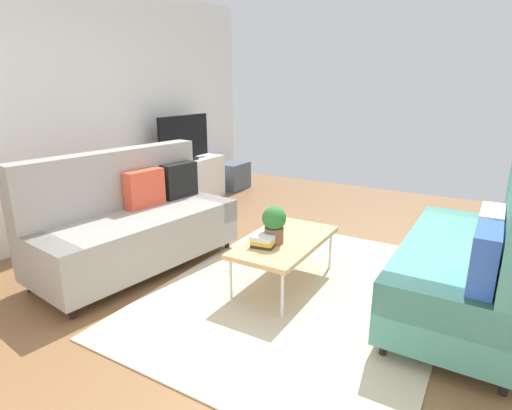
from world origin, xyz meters
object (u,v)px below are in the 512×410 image
Objects in this scene: table_book_0 at (265,243)px; vase_0 at (152,160)px; storage_trunk at (233,176)px; coffee_table at (285,242)px; tv at (184,139)px; tv_console at (185,182)px; couch_beige at (134,222)px; bottle_0 at (165,160)px; couch_green at (474,260)px; potted_plant at (274,223)px.

vase_0 reaches higher than table_book_0.
storage_trunk is at bearing -5.10° from vase_0.
coffee_table is 2.89m from tv.
storage_trunk is at bearing -5.19° from tv_console.
bottle_0 is at bearing -140.01° from couch_beige.
tv reaches higher than storage_trunk.
table_book_0 is 2.63m from bottle_0.
bottle_0 is (1.30, 2.27, 0.29)m from table_book_0.
couch_beige reaches higher than vase_0.
tv reaches higher than tv_console.
storage_trunk is at bearing -4.16° from tv.
couch_beige reaches higher than coffee_table.
tv_console is 1.11m from storage_trunk.
vase_0 is 0.17m from bottle_0.
coffee_table is 7.11× the size of bottle_0.
couch_green reaches higher than table_book_0.
couch_green is (0.66, -2.84, 0.00)m from couch_beige.
couch_beige is 8.31× the size of table_book_0.
couch_beige is 1.05× the size of couch_green.
storage_trunk is 2.17× the size of table_book_0.
tv_console reaches higher than table_book_0.
tv is (1.54, 2.38, 0.56)m from coffee_table.
couch_beige reaches higher than bottle_0.
storage_trunk is 1.64× the size of potted_plant.
potted_plant is at bearing -114.19° from vase_0.
table_book_0 is at bearing 153.66° from coffee_table.
couch_beige is 1.71m from vase_0.
coffee_table is 2.63m from bottle_0.
couch_green is 6.03× the size of potted_plant.
tv_console is 4.43× the size of potted_plant.
tv reaches higher than couch_beige.
couch_beige reaches higher than potted_plant.
storage_trunk is (1.10, -0.10, -0.10)m from tv_console.
tv_console is 2.89m from potted_plant.
tv is at bearing 72.22° from couch_green.
couch_beige is at bearing -163.75° from storage_trunk.
vase_0 is at bearing 63.97° from table_book_0.
potted_plant is 2.63m from vase_0.
coffee_table is 3.48× the size of potted_plant.
couch_green is 1.45m from coffee_table.
potted_plant reaches higher than tv_console.
storage_trunk is at bearing 37.93° from table_book_0.
tv is at bearing -145.74° from couch_beige.
couch_green is 1.53m from potted_plant.
couch_green is at bearing -100.00° from vase_0.
tv is 4.17× the size of table_book_0.
couch_beige is 1.43× the size of tv_console.
couch_green is 1.36× the size of tv_console.
couch_green is 3.94m from vase_0.
potted_plant is at bearing -140.81° from storage_trunk.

